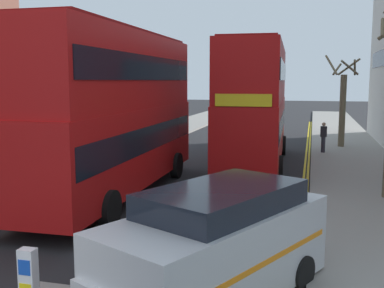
{
  "coord_description": "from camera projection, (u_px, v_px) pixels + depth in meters",
  "views": [
    {
      "loc": [
        4.51,
        -4.27,
        3.98
      ],
      "look_at": [
        0.5,
        11.0,
        1.8
      ],
      "focal_mm": 43.14,
      "sensor_mm": 36.0,
      "label": 1
    }
  ],
  "objects": [
    {
      "name": "sidewalk_right",
      "position": [
        359.0,
        174.0,
        19.46
      ],
      "size": [
        4.0,
        80.0,
        0.14
      ],
      "primitive_type": "cube",
      "color": "gray",
      "rests_on": "ground"
    },
    {
      "name": "sidewalk_left",
      "position": [
        81.0,
        160.0,
        22.72
      ],
      "size": [
        4.0,
        80.0,
        0.14
      ],
      "primitive_type": "cube",
      "color": "gray",
      "rests_on": "ground"
    },
    {
      "name": "kerb_line_outer",
      "position": [
        307.0,
        183.0,
        18.08
      ],
      "size": [
        0.1,
        56.0,
        0.01
      ],
      "primitive_type": "cube",
      "color": "yellow",
      "rests_on": "ground"
    },
    {
      "name": "kerb_line_inner",
      "position": [
        303.0,
        182.0,
        18.12
      ],
      "size": [
        0.1,
        56.0,
        0.01
      ],
      "primitive_type": "cube",
      "color": "yellow",
      "rests_on": "ground"
    },
    {
      "name": "keep_left_bollard",
      "position": [
        29.0,
        283.0,
        7.71
      ],
      "size": [
        0.36,
        0.28,
        1.11
      ],
      "color": "silver",
      "rests_on": "traffic_island"
    },
    {
      "name": "double_decker_bus_away",
      "position": [
        114.0,
        109.0,
        15.69
      ],
      "size": [
        2.92,
        10.84,
        5.64
      ],
      "color": "red",
      "rests_on": "ground"
    },
    {
      "name": "double_decker_bus_oncoming",
      "position": [
        255.0,
        101.0,
        21.43
      ],
      "size": [
        3.12,
        10.89,
        5.64
      ],
      "color": "#B20F0F",
      "rests_on": "ground"
    },
    {
      "name": "taxi_minivan",
      "position": [
        214.0,
        247.0,
        8.1
      ],
      "size": [
        3.78,
        5.14,
        2.12
      ],
      "color": "silver",
      "rests_on": "ground"
    },
    {
      "name": "pedestrian_far",
      "position": [
        323.0,
        137.0,
        24.73
      ],
      "size": [
        0.34,
        0.22,
        1.62
      ],
      "color": "#2D2D38",
      "rests_on": "sidewalk_right"
    },
    {
      "name": "street_tree_mid",
      "position": [
        343.0,
        104.0,
        26.76
      ],
      "size": [
        2.01,
        2.0,
        5.33
      ],
      "color": "#6B6047",
      "rests_on": "sidewalk_right"
    }
  ]
}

